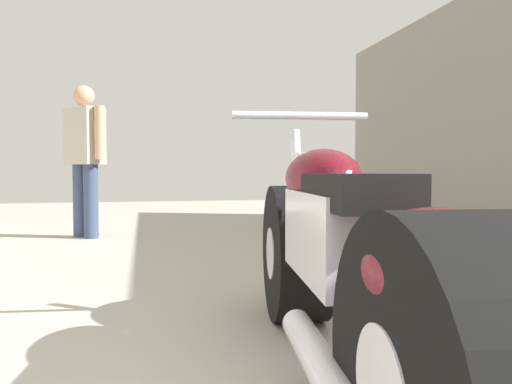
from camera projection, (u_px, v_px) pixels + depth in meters
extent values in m
plane|color=#A8A399|center=(232.00, 272.00, 3.60)|extent=(17.88, 17.88, 0.00)
cylinder|color=black|center=(296.00, 253.00, 2.42)|extent=(0.35, 0.71, 0.68)
cylinder|color=silver|center=(296.00, 253.00, 2.42)|extent=(0.31, 0.29, 0.26)
cube|color=silver|center=(338.00, 235.00, 1.65)|extent=(0.34, 0.71, 0.30)
ellipsoid|color=#5B0F19|center=(322.00, 179.00, 1.87)|extent=(0.35, 0.58, 0.23)
cube|color=black|center=(355.00, 191.00, 1.45)|extent=(0.30, 0.54, 0.11)
ellipsoid|color=#5B0F19|center=(437.00, 273.00, 0.93)|extent=(0.34, 0.50, 0.26)
cylinder|color=silver|center=(298.00, 190.00, 2.37)|extent=(0.09, 0.27, 0.62)
cylinder|color=silver|center=(300.00, 116.00, 2.31)|extent=(0.66, 0.12, 0.04)
cylinder|color=silver|center=(316.00, 356.00, 1.33)|extent=(0.17, 0.59, 0.10)
cylinder|color=#384766|center=(91.00, 201.00, 5.41)|extent=(0.23, 0.23, 0.84)
cylinder|color=#384766|center=(80.00, 201.00, 5.54)|extent=(0.23, 0.23, 0.84)
cube|color=#B2A899|center=(85.00, 136.00, 5.45)|extent=(0.49, 0.51, 0.64)
cylinder|color=tan|center=(100.00, 133.00, 5.27)|extent=(0.16, 0.16, 0.59)
cylinder|color=tan|center=(70.00, 135.00, 5.62)|extent=(0.16, 0.16, 0.59)
sphere|color=tan|center=(84.00, 96.00, 5.43)|extent=(0.23, 0.23, 0.23)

